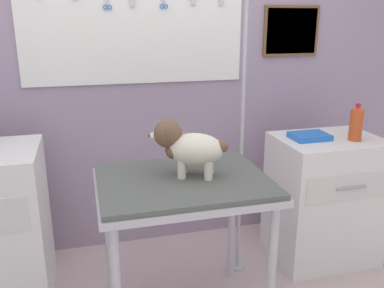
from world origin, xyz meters
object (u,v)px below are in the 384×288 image
cabinet_right (324,199)px  soda_bottle (356,124)px  dog (187,146)px  grooming_table (183,194)px  grooming_arm (240,151)px

cabinet_right → soda_bottle: size_ratio=3.62×
dog → soda_bottle: bearing=11.8°
dog → cabinet_right: size_ratio=0.46×
soda_bottle → grooming_table: bearing=-167.0°
grooming_table → grooming_arm: 0.59m
dog → cabinet_right: (1.05, 0.33, -0.56)m
dog → grooming_table: bearing=-132.9°
grooming_arm → cabinet_right: (0.63, -0.00, -0.39)m
grooming_table → grooming_arm: bearing=38.9°
grooming_table → soda_bottle: bearing=13.0°
grooming_arm → soda_bottle: (0.75, -0.09, 0.15)m
grooming_arm → dog: bearing=-141.7°
grooming_arm → dog: (-0.43, -0.34, 0.17)m
grooming_table → dog: 0.25m
grooming_table → soda_bottle: (1.21, 0.28, 0.23)m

